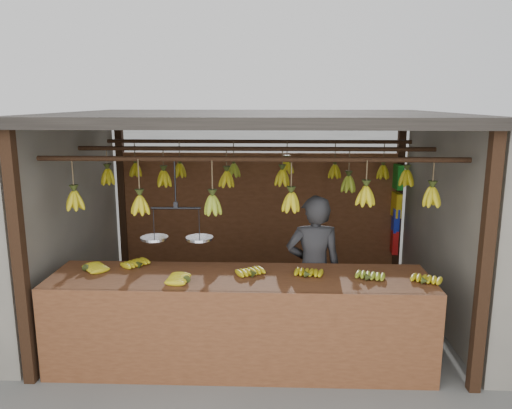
{
  "coord_description": "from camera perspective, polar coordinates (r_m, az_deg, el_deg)",
  "views": [
    {
      "loc": [
        0.21,
        -5.58,
        2.53
      ],
      "look_at": [
        0.0,
        0.3,
        1.3
      ],
      "focal_mm": 35.0,
      "sensor_mm": 36.0,
      "label": 1
    }
  ],
  "objects": [
    {
      "name": "ground",
      "position": [
        6.13,
        -0.1,
        -12.57
      ],
      "size": [
        80.0,
        80.0,
        0.0
      ],
      "primitive_type": "plane",
      "color": "#5B5B57"
    },
    {
      "name": "stall",
      "position": [
        5.94,
        0.01,
        6.41
      ],
      "size": [
        4.3,
        3.3,
        2.4
      ],
      "color": "black",
      "rests_on": "ground"
    },
    {
      "name": "counter",
      "position": [
        4.72,
        -1.92,
        -10.88
      ],
      "size": [
        3.62,
        0.82,
        0.96
      ],
      "color": "brown",
      "rests_on": "ground"
    },
    {
      "name": "hanging_bananas",
      "position": [
        5.66,
        -0.06,
        2.63
      ],
      "size": [
        3.56,
        2.24,
        0.39
      ],
      "color": "gold",
      "rests_on": "ground"
    },
    {
      "name": "balance_scale",
      "position": [
        4.83,
        -9.04,
        -3.32
      ],
      "size": [
        0.69,
        0.26,
        0.78
      ],
      "color": "black",
      "rests_on": "ground"
    },
    {
      "name": "vendor",
      "position": [
        5.29,
        6.59,
        -7.42
      ],
      "size": [
        0.6,
        0.41,
        1.59
      ],
      "primitive_type": "imported",
      "rotation": [
        0.0,
        0.0,
        3.19
      ],
      "color": "#262628",
      "rests_on": "ground"
    },
    {
      "name": "bag_bundles",
      "position": [
        7.3,
        15.71,
        -0.69
      ],
      "size": [
        0.08,
        0.26,
        1.27
      ],
      "color": "#199926",
      "rests_on": "ground"
    }
  ]
}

